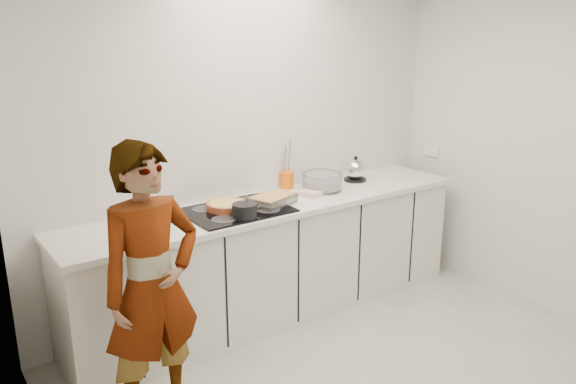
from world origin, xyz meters
TOP-DOWN VIEW (x-y plane):
  - wall_back at (0.00, 1.60)m, footprint 3.60×0.00m
  - wall_left at (-1.80, 0.00)m, footprint 0.00×3.20m
  - wall_right at (1.80, 0.02)m, footprint 0.02×3.20m
  - base_cabinets at (0.00, 1.28)m, footprint 3.20×0.58m
  - countertop at (0.00, 1.28)m, footprint 3.24×0.64m
  - hob at (-0.35, 1.26)m, footprint 0.72×0.54m
  - tart_dish at (-0.40, 1.31)m, footprint 0.37×0.37m
  - saucepan at (-0.39, 1.08)m, footprint 0.18×0.18m
  - baking_dish at (-0.07, 1.22)m, footprint 0.39×0.33m
  - mixing_bowl at (0.49, 1.33)m, footprint 0.35×0.35m
  - tea_towel at (0.36, 1.28)m, footprint 0.27×0.24m
  - kettle at (0.90, 1.40)m, footprint 0.19×0.19m
  - utensil_crock at (0.30, 1.55)m, footprint 0.14×0.14m
  - cook at (-1.23, 0.67)m, footprint 0.63×0.45m

SIDE VIEW (x-z plane):
  - base_cabinets at x=0.00m, z-range 0.00..0.87m
  - cook at x=-1.23m, z-range 0.00..1.60m
  - countertop at x=0.00m, z-range 0.87..0.91m
  - hob at x=-0.35m, z-range 0.91..0.92m
  - tea_towel at x=0.36m, z-range 0.91..0.95m
  - tart_dish at x=-0.40m, z-range 0.93..0.97m
  - baking_dish at x=-0.07m, z-range 0.93..0.99m
  - saucepan at x=-0.39m, z-range 0.89..1.05m
  - utensil_crock at x=0.30m, z-range 0.91..1.04m
  - mixing_bowl at x=0.49m, z-range 0.90..1.05m
  - kettle at x=0.90m, z-range 0.89..1.11m
  - wall_right at x=1.80m, z-range 0.00..2.60m
  - wall_back at x=0.00m, z-range 0.00..2.60m
  - wall_left at x=-1.80m, z-range 0.00..2.60m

